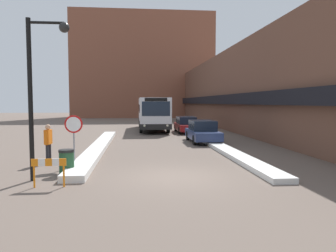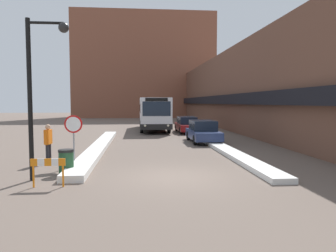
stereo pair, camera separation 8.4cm
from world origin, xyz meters
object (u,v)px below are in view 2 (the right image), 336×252
Objects in this scene: stop_sign at (73,129)px; street_lamp at (39,80)px; trash_bin at (66,162)px; parked_car_front at (203,131)px; parked_car_back at (187,125)px; construction_barricade at (48,167)px; city_bus at (154,113)px; pedestrian at (48,140)px.

street_lamp is (-0.69, -2.42, 1.95)m from stop_sign.
stop_sign is at bearing 89.30° from trash_bin.
parked_car_back is at bearing 90.00° from parked_car_front.
stop_sign is 3.58m from construction_barricade.
construction_barricade is at bearing -122.82° from parked_car_front.
parked_car_front is at bearing -74.31° from city_bus.
city_bus is at bearing 76.79° from stop_sign.
trash_bin is at bearing -127.37° from parked_car_front.
construction_barricade is (-0.17, -3.45, -0.93)m from stop_sign.
parked_car_back is (0.00, 7.42, -0.03)m from parked_car_front.
parked_car_front is at bearing 52.63° from trash_bin.
construction_barricade is (-4.49, -21.89, -1.07)m from city_bus.
construction_barricade is (-0.15, -1.98, 0.19)m from trash_bin.
city_bus reaches higher than parked_car_front.
parked_car_front is 11.14m from pedestrian.
city_bus is at bearing 134.52° from parked_car_back.
parked_car_front is 2.54× the size of pedestrian.
street_lamp is 4.20m from pedestrian.
pedestrian is (-8.55, -14.56, 0.34)m from parked_car_back.
parked_car_back is 5.11× the size of trash_bin.
stop_sign is 1.68m from pedestrian.
stop_sign reaches higher than pedestrian.
parked_car_back is 0.86× the size of street_lamp.
parked_car_front is at bearing 57.18° from construction_barricade.
stop_sign is 0.39× the size of street_lamp.
parked_car_back is 17.10m from stop_sign.
city_bus reaches higher than pedestrian.
parked_car_front is 4.09× the size of construction_barricade.
trash_bin is (1.29, -2.37, -0.59)m from pedestrian.
pedestrian is at bearing 100.50° from street_lamp.
street_lamp is at bearing -127.16° from parked_car_front.
construction_barricade is at bearing -111.40° from parked_car_back.
stop_sign reaches higher than construction_barricade.
city_bus is 20.41m from trash_bin.
parked_car_front is 0.80× the size of street_lamp.
parked_car_front is 4.74× the size of trash_bin.
stop_sign is 2.01× the size of construction_barricade.
street_lamp reaches higher than parked_car_front.
street_lamp is at bearing -125.03° from trash_bin.
pedestrian is at bearing -107.81° from city_bus.
pedestrian is 1.61× the size of construction_barricade.
parked_car_back is 19.77m from street_lamp.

